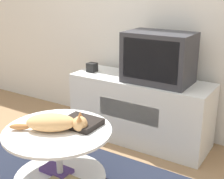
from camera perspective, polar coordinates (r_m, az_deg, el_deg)
name	(u,v)px	position (r m, az deg, el deg)	size (l,w,h in m)	color
tv_stand	(140,110)	(2.87, 5.09, -3.67)	(1.27, 0.45, 0.59)	silver
tv	(159,58)	(2.64, 8.55, 5.78)	(0.56, 0.36, 0.42)	#333338
speaker	(92,67)	(2.99, -3.67, 4.07)	(0.08, 0.08, 0.08)	black
coffee_table	(59,153)	(2.16, -9.69, -11.40)	(0.71, 0.71, 0.46)	#B2B2B7
dvd_box	(81,122)	(2.11, -5.71, -6.01)	(0.25, 0.21, 0.04)	black
cat	(54,123)	(2.04, -10.48, -5.99)	(0.45, 0.31, 0.12)	tan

